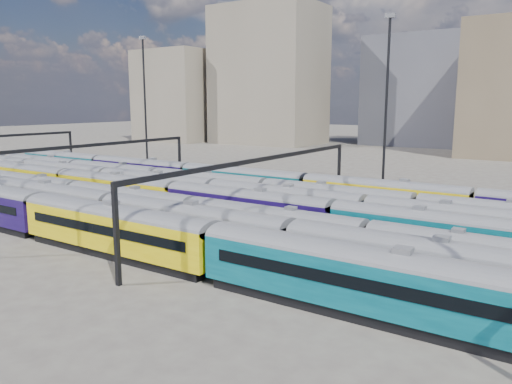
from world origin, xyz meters
The scene contains 12 objects.
ground centered at (0.00, 0.00, 0.00)m, with size 500.00×500.00×0.00m, color #453F3B.
rake_0 centered at (15.49, -15.00, 2.96)m, with size 136.78×3.33×5.63m.
rake_1 centered at (-13.18, -10.00, 2.81)m, with size 108.27×3.17×5.35m.
rake_2 centered at (-5.22, -5.00, 2.50)m, with size 135.68×2.84×4.76m.
rake_3 centered at (-2.65, 0.00, 2.73)m, with size 126.66×3.09×5.20m.
rake_4 centered at (-0.55, 5.00, 2.63)m, with size 122.11×2.98×5.01m.
rake_5 centered at (-5.68, 10.00, 2.52)m, with size 97.47×2.86×4.80m.
rake_6 centered at (7.50, 15.00, 2.74)m, with size 127.13×3.10×5.22m.
gantry_1 centered at (-20.00, 0.00, 6.79)m, with size 0.35×40.35×8.03m.
gantry_2 centered at (10.00, 0.00, 6.79)m, with size 0.35×40.35×8.03m.
mast_1 centered at (-30.00, 22.00, 13.97)m, with size 1.40×0.50×25.60m.
mast_3 centered at (15.00, 24.00, 13.97)m, with size 1.40×0.50×25.60m.
Camera 1 is at (38.83, -44.36, 13.76)m, focal length 35.00 mm.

